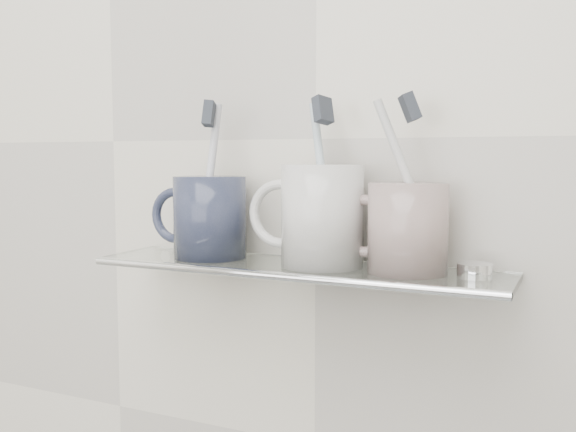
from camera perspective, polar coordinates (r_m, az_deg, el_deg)
The scene contains 18 objects.
wall_back at distance 0.81m, azimuth 2.49°, elevation 6.87°, with size 2.50×2.50×0.00m, color beige.
shelf_glass at distance 0.76m, azimuth 0.66°, elevation -4.64°, with size 0.50×0.12×0.01m, color silver.
shelf_rail at distance 0.71m, azimuth -1.19°, elevation -5.35°, with size 0.01×0.01×0.50m, color silver.
bracket_left at distance 0.91m, azimuth -10.29°, elevation -3.82°, with size 0.02×0.02×0.03m, color silver.
bracket_right at distance 0.75m, azimuth 17.00°, elevation -5.87°, with size 0.02×0.02×0.03m, color silver.
mug_left at distance 0.82m, azimuth -6.94°, elevation -0.10°, with size 0.09×0.09×0.10m, color #1E253A.
mug_left_handle at distance 0.85m, azimuth -9.94°, elevation 0.04°, with size 0.07×0.07×0.01m, color #1E253A.
toothbrush_left at distance 0.81m, azimuth -6.98°, elevation 3.38°, with size 0.01×0.01×0.19m, color silver.
bristles_left at distance 0.81m, azimuth -7.05°, elevation 9.01°, with size 0.01×0.02×0.03m, color #2A2F38.
mug_center at distance 0.75m, azimuth 3.07°, elevation 0.03°, with size 0.10×0.10×0.12m, color silver.
mug_center_handle at distance 0.77m, azimuth -0.67°, elevation 0.19°, with size 0.08×0.08×0.01m, color silver.
toothbrush_center at distance 0.74m, azimuth 3.09°, elevation 3.23°, with size 0.01×0.01×0.19m, color #A6CAD4.
bristles_center at distance 0.75m, azimuth 3.12°, elevation 9.38°, with size 0.01×0.02×0.03m, color #2A2F38.
mug_right at distance 0.72m, azimuth 10.60°, elevation -1.06°, with size 0.09×0.09×0.10m, color silver.
mug_right_handle at distance 0.73m, azimuth 6.79°, elevation -0.89°, with size 0.07×0.07×0.01m, color silver.
toothbrush_right at distance 0.71m, azimuth 10.67°, elevation 3.05°, with size 0.01×0.01×0.19m, color silver.
bristles_right at distance 0.71m, azimuth 10.78°, elevation 9.48°, with size 0.01×0.02×0.03m, color #2A2F38.
chrome_cap at distance 0.71m, azimuth 16.25°, elevation -4.67°, with size 0.04×0.04×0.02m, color silver.
Camera 1 is at (0.31, 0.35, 1.23)m, focal length 40.00 mm.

